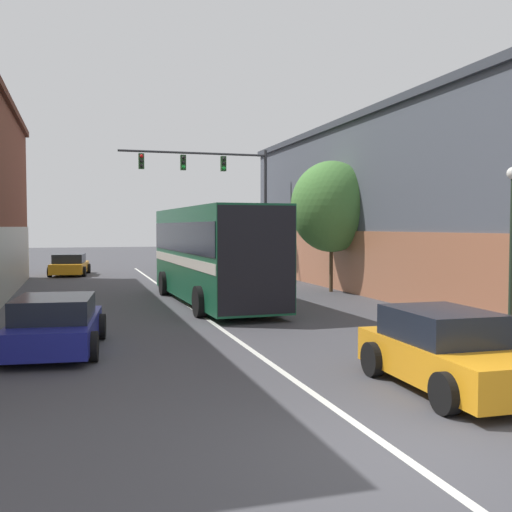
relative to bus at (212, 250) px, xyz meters
The scene contains 10 objects.
ground_plane 15.48m from the bus, 93.71° to the right, with size 160.00×160.00×0.00m, color #424247.
lane_center_line 2.33m from the bus, 144.63° to the right, with size 0.14×41.22×0.01m.
building_right_storefront 10.67m from the bus, ahead, with size 8.19×27.62×7.66m.
bus is the anchor object (origin of this frame).
hatchback_foreground 12.89m from the bus, 83.88° to the right, with size 1.97×3.96×1.39m.
parked_car_left_near 9.24m from the bus, 125.77° to the right, with size 2.39×4.34×1.28m.
parked_car_left_mid 16.15m from the bus, 109.07° to the left, with size 2.46×4.35×1.26m.
traffic_signal_gantry 10.75m from the bus, 75.03° to the left, with size 8.07×0.36×7.09m.
street_lamp 10.83m from the bus, 58.46° to the right, with size 0.31×0.31×4.37m.
street_tree_near 6.61m from the bus, 22.44° to the left, with size 3.63×3.27×5.75m.
Camera 1 is at (-3.86, -6.47, 2.86)m, focal length 42.00 mm.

